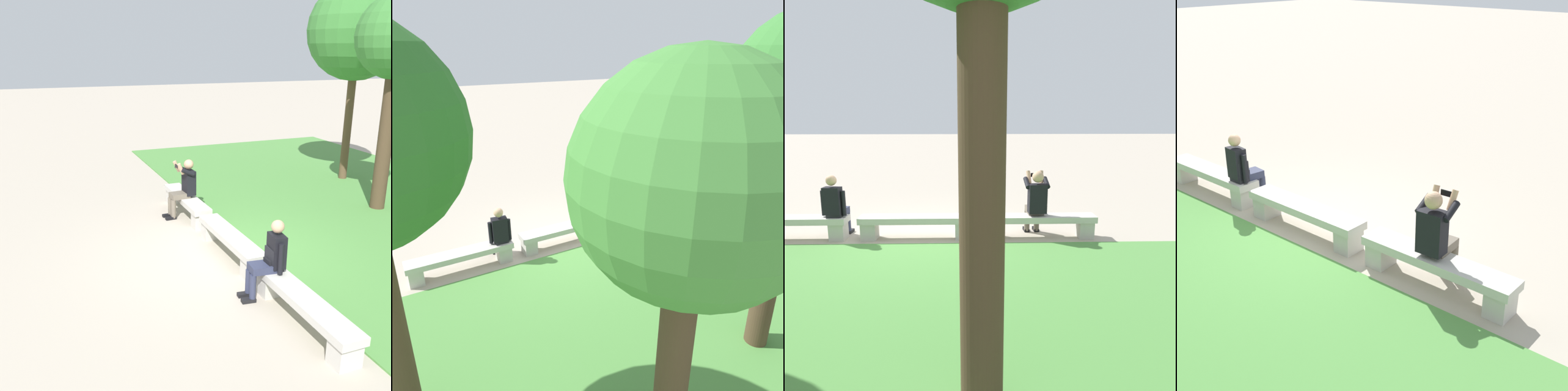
{
  "view_description": "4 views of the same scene",
  "coord_description": "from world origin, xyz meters",
  "views": [
    {
      "loc": [
        7.03,
        -3.38,
        3.7
      ],
      "look_at": [
        -1.19,
        -0.23,
        0.85
      ],
      "focal_mm": 42.0,
      "sensor_mm": 36.0,
      "label": 1
    },
    {
      "loc": [
        3.59,
        7.23,
        4.39
      ],
      "look_at": [
        -0.76,
        -0.21,
        1.0
      ],
      "focal_mm": 35.0,
      "sensor_mm": 36.0,
      "label": 2
    },
    {
      "loc": [
        -1.04,
        7.1,
        2.37
      ],
      "look_at": [
        -1.25,
        -0.29,
        0.79
      ],
      "focal_mm": 35.0,
      "sensor_mm": 36.0,
      "label": 3
    },
    {
      "loc": [
        -5.59,
        5.0,
        3.82
      ],
      "look_at": [
        -1.02,
        -0.38,
        0.77
      ],
      "focal_mm": 50.0,
      "sensor_mm": 36.0,
      "label": 4
    }
  ],
  "objects": [
    {
      "name": "bench_near",
      "position": [
        0.0,
        0.0,
        0.31
      ],
      "size": [
        2.16,
        0.4,
        0.45
      ],
      "color": "beige",
      "rests_on": "ground"
    },
    {
      "name": "person_photographer",
      "position": [
        -2.32,
        -0.08,
        0.74
      ],
      "size": [
        0.49,
        0.74,
        1.32
      ],
      "color": "black",
      "rests_on": "ground"
    },
    {
      "name": "person_distant",
      "position": [
        1.53,
        -0.07,
        0.67
      ],
      "size": [
        0.48,
        0.7,
        1.26
      ],
      "color": "black",
      "rests_on": "ground"
    },
    {
      "name": "bench_mid",
      "position": [
        2.39,
        0.0,
        0.31
      ],
      "size": [
        2.16,
        0.4,
        0.45
      ],
      "color": "beige",
      "rests_on": "ground"
    },
    {
      "name": "bench_main",
      "position": [
        -2.39,
        0.0,
        0.31
      ],
      "size": [
        2.16,
        0.4,
        0.45
      ],
      "color": "beige",
      "rests_on": "ground"
    },
    {
      "name": "ground_plane",
      "position": [
        0.0,
        0.0,
        0.0
      ],
      "size": [
        80.0,
        80.0,
        0.0
      ],
      "primitive_type": "plane",
      "color": "#B2A593"
    },
    {
      "name": "backpack",
      "position": [
        1.53,
        0.01,
        0.63
      ],
      "size": [
        0.28,
        0.24,
        0.43
      ],
      "color": "black",
      "rests_on": "bench_mid"
    }
  ]
}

